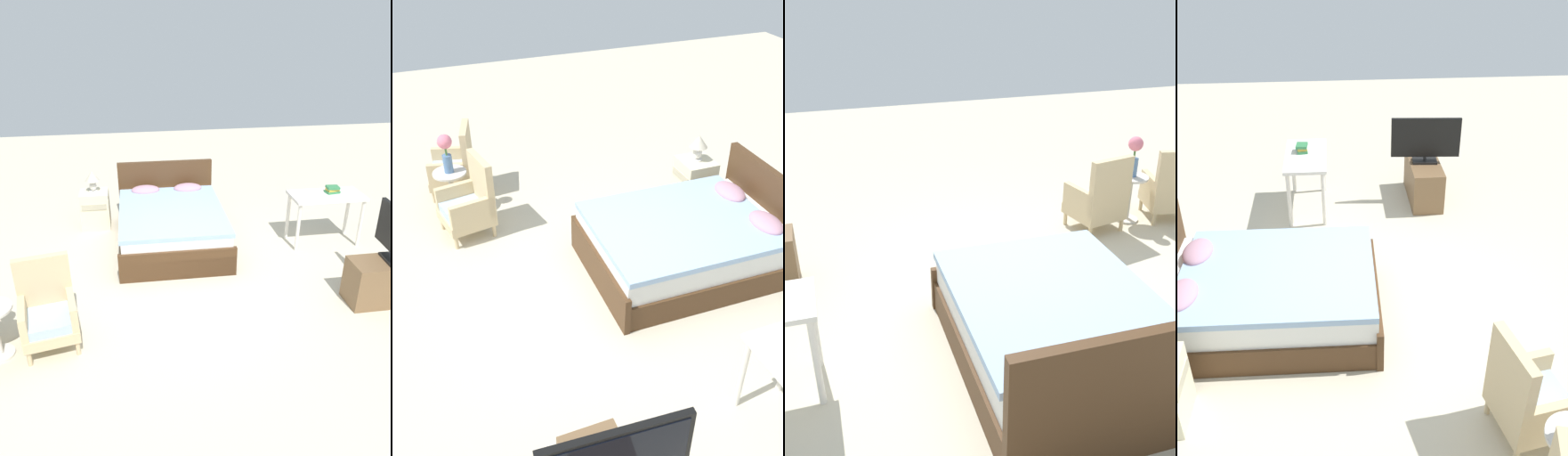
% 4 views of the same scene
% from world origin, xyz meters
% --- Properties ---
extents(ground_plane, '(16.00, 16.00, 0.00)m').
position_xyz_m(ground_plane, '(0.00, 0.00, 0.00)').
color(ground_plane, beige).
extents(bed, '(1.54, 2.05, 0.96)m').
position_xyz_m(bed, '(-0.09, 1.11, 0.30)').
color(bed, '#472D19').
rests_on(bed, ground_plane).
extents(armchair_by_window_left, '(0.66, 0.66, 0.92)m').
position_xyz_m(armchair_by_window_left, '(-2.53, -0.92, 0.37)').
color(armchair_by_window_left, '#CCB284').
rests_on(armchair_by_window_left, ground_plane).
extents(armchair_by_window_right, '(0.63, 0.63, 0.92)m').
position_xyz_m(armchair_by_window_right, '(-1.56, -0.92, 0.37)').
color(armchair_by_window_right, '#CCB284').
rests_on(armchair_by_window_right, ground_plane).
extents(side_table, '(0.40, 0.40, 0.57)m').
position_xyz_m(side_table, '(-2.05, -1.05, 0.36)').
color(side_table, beige).
rests_on(side_table, ground_plane).
extents(flower_vase, '(0.17, 0.17, 0.48)m').
position_xyz_m(flower_vase, '(-2.05, -1.05, 0.86)').
color(flower_vase, '#4C709E').
rests_on(flower_vase, side_table).
extents(nightstand, '(0.44, 0.41, 0.59)m').
position_xyz_m(nightstand, '(-1.21, 1.83, 0.30)').
color(nightstand, beige).
rests_on(nightstand, ground_plane).
extents(table_lamp, '(0.22, 0.22, 0.33)m').
position_xyz_m(table_lamp, '(-1.21, 1.83, 0.81)').
color(table_lamp, silver).
rests_on(table_lamp, nightstand).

